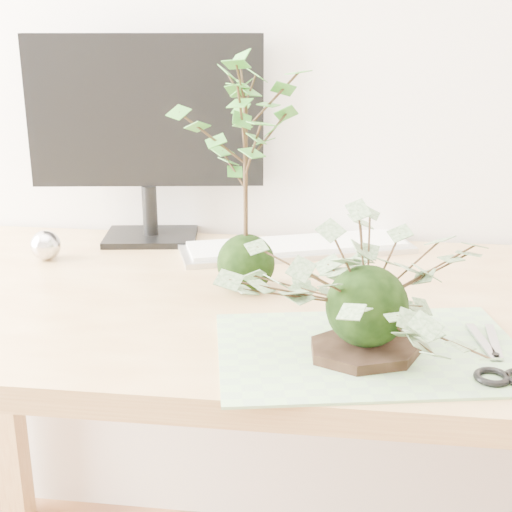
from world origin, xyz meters
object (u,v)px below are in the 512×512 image
ivy_kokedama (369,269)px  maple_kokedama (245,121)px  desk (320,347)px  monitor (147,125)px  keyboard (297,247)px

ivy_kokedama → maple_kokedama: (-0.20, 0.23, 0.16)m
desk → monitor: size_ratio=3.40×
keyboard → monitor: (-0.31, 0.05, 0.23)m
ivy_kokedama → keyboard: ivy_kokedama is taller
ivy_kokedama → monitor: size_ratio=0.82×
maple_kokedama → keyboard: 0.37m
keyboard → monitor: 0.39m
ivy_kokedama → maple_kokedama: size_ratio=0.94×
desk → maple_kokedama: (-0.13, 0.02, 0.38)m
maple_kokedama → monitor: 0.37m
ivy_kokedama → maple_kokedama: bearing=130.5°
maple_kokedama → monitor: bearing=131.2°
desk → keyboard: size_ratio=3.33×
ivy_kokedama → monitor: 0.68m
monitor → maple_kokedama: bearing=-57.3°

